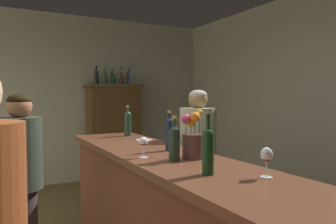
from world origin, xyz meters
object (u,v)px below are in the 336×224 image
at_px(bar_counter, 163,223).
at_px(display_bottle_center, 113,77).
at_px(display_cabinet, 114,131).
at_px(display_bottle_midleft, 106,76).
at_px(patron_near_entrance, 21,180).
at_px(display_bottle_left, 97,76).
at_px(display_bottle_right, 129,77).
at_px(wine_glass_mid, 143,143).
at_px(wine_bottle_merlot, 169,132).
at_px(display_bottle_midright, 122,77).
at_px(bartender, 198,161).
at_px(wine_bottle_riesling, 128,122).
at_px(cheese_plate, 144,140).
at_px(wine_glass_front, 267,156).
at_px(wine_bottle_rose, 208,149).
at_px(wine_bottle_malbec, 174,142).
at_px(flower_arrangement, 193,140).

distance_m(bar_counter, display_bottle_center, 3.64).
relative_size(display_cabinet, display_bottle_center, 6.04).
height_order(display_bottle_midleft, patron_near_entrance, display_bottle_midleft).
bearing_deg(display_bottle_left, display_bottle_right, 0.00).
xyz_separation_m(display_cabinet, wine_glass_mid, (-0.92, -3.39, 0.28)).
distance_m(wine_bottle_merlot, display_bottle_midright, 3.36).
bearing_deg(bartender, display_bottle_midleft, -86.74).
relative_size(wine_bottle_merlot, display_bottle_midright, 0.99).
distance_m(wine_bottle_riesling, display_bottle_midright, 2.35).
height_order(cheese_plate, display_bottle_midright, display_bottle_midright).
relative_size(wine_bottle_riesling, wine_glass_front, 2.06).
bearing_deg(wine_bottle_rose, display_bottle_left, 82.81).
bearing_deg(display_bottle_left, wine_bottle_riesling, -96.91).
distance_m(display_bottle_midleft, display_bottle_right, 0.42).
bearing_deg(bartender, wine_bottle_malbec, 50.18).
distance_m(wine_bottle_riesling, display_bottle_midleft, 2.29).
distance_m(display_bottle_left, patron_near_entrance, 3.18).
height_order(bar_counter, wine_bottle_rose, wine_bottle_rose).
distance_m(wine_glass_front, display_bottle_center, 4.29).
relative_size(wine_glass_front, flower_arrangement, 0.47).
height_order(wine_glass_front, cheese_plate, wine_glass_front).
bearing_deg(cheese_plate, bartender, -18.08).
bearing_deg(display_bottle_midright, cheese_plate, -105.49).
relative_size(display_bottle_center, display_bottle_midright, 0.89).
distance_m(wine_bottle_malbec, patron_near_entrance, 1.30).
height_order(bar_counter, patron_near_entrance, patron_near_entrance).
bearing_deg(display_bottle_center, wine_bottle_riesling, -104.45).
bearing_deg(wine_bottle_rose, wine_bottle_merlot, 76.70).
bearing_deg(wine_glass_mid, display_bottle_midright, 72.44).
bearing_deg(display_bottle_midleft, display_bottle_center, 0.00).
distance_m(wine_glass_mid, cheese_plate, 0.87).
bearing_deg(wine_bottle_riesling, bartender, -50.74).
bearing_deg(display_cabinet, patron_near_entrance, -121.57).
bearing_deg(bartender, wine_bottle_riesling, -49.16).
bearing_deg(display_bottle_midleft, wine_glass_front, -95.90).
xyz_separation_m(wine_bottle_malbec, wine_bottle_riesling, (0.22, 1.44, 0.02)).
height_order(wine_glass_mid, flower_arrangement, flower_arrangement).
bearing_deg(patron_near_entrance, wine_bottle_rose, -4.78).
relative_size(display_cabinet, wine_bottle_rose, 5.18).
bearing_deg(wine_glass_front, bartender, 70.26).
bearing_deg(display_cabinet, wine_bottle_malbec, -102.28).
xyz_separation_m(wine_bottle_rose, bartender, (0.75, 1.24, -0.35)).
relative_size(wine_bottle_malbec, wine_glass_front, 1.84).
xyz_separation_m(flower_arrangement, bartender, (0.57, 0.81, -0.34)).
relative_size(wine_glass_front, bartender, 0.10).
bearing_deg(display_bottle_center, wine_bottle_merlot, -100.77).
xyz_separation_m(wine_glass_front, display_bottle_midright, (0.73, 4.21, 0.66)).
relative_size(wine_bottle_riesling, display_bottle_right, 1.11).
bearing_deg(bar_counter, bartender, 39.53).
xyz_separation_m(wine_glass_mid, display_bottle_center, (0.91, 3.39, 0.66)).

